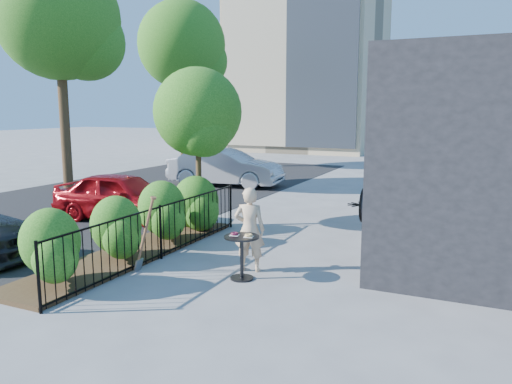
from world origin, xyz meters
The scene contains 13 objects.
ground centered at (0.00, 0.00, 0.00)m, with size 120.00×120.00×0.00m, color gray.
fence centered at (-1.50, 0.00, 0.56)m, with size 0.05×6.05×1.10m.
planting_bed centered at (-2.20, 0.00, 0.04)m, with size 1.30×6.00×0.08m, color #382616.
shrubs centered at (-2.10, 0.10, 0.70)m, with size 1.10×5.60×1.24m.
patio_tree centered at (-2.24, 2.76, 2.76)m, with size 2.20×2.20×3.94m.
street centered at (-7.00, 3.00, 0.00)m, with size 9.00×30.00×0.01m, color black.
street_tree_near centered at (-9.94, 5.96, 5.92)m, with size 4.40×4.40×8.28m.
street_tree_far centered at (-9.94, 13.96, 5.92)m, with size 4.40×4.40×8.28m.
cafe_table centered at (0.50, -0.40, 0.54)m, with size 0.62×0.62×0.83m.
woman centered at (0.43, 0.08, 0.78)m, with size 0.57×0.37×1.57m, color #D9B48C.
shovel centered at (-1.26, -0.85, 0.65)m, with size 0.50×0.19×1.48m.
car_red centered at (-4.55, 2.55, 0.65)m, with size 1.53×3.81×1.30m, color maroon.
car_silver centered at (-4.92, 9.09, 0.73)m, with size 1.55×4.45×1.47m, color #ACACB1.
Camera 1 is at (4.26, -7.96, 2.95)m, focal length 35.00 mm.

